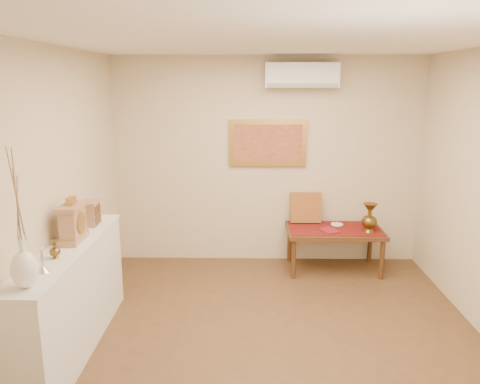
{
  "coord_description": "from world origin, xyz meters",
  "views": [
    {
      "loc": [
        -0.26,
        -3.81,
        2.39
      ],
      "look_at": [
        -0.34,
        1.15,
        1.2
      ],
      "focal_mm": 35.0,
      "sensor_mm": 36.0,
      "label": 1
    }
  ],
  "objects_px": {
    "display_ledge": "(72,299)",
    "mantel_clock": "(73,222)",
    "white_vase": "(19,221)",
    "brass_urn_tall": "(370,215)",
    "low_table": "(334,234)",
    "wooden_chest": "(90,213)"
  },
  "relations": [
    {
      "from": "brass_urn_tall",
      "to": "wooden_chest",
      "type": "relative_size",
      "value": 1.79
    },
    {
      "from": "brass_urn_tall",
      "to": "mantel_clock",
      "type": "height_order",
      "value": "mantel_clock"
    },
    {
      "from": "brass_urn_tall",
      "to": "display_ledge",
      "type": "bearing_deg",
      "value": -150.24
    },
    {
      "from": "white_vase",
      "to": "brass_urn_tall",
      "type": "height_order",
      "value": "white_vase"
    },
    {
      "from": "brass_urn_tall",
      "to": "low_table",
      "type": "relative_size",
      "value": 0.36
    },
    {
      "from": "display_ledge",
      "to": "mantel_clock",
      "type": "bearing_deg",
      "value": 86.5
    },
    {
      "from": "white_vase",
      "to": "mantel_clock",
      "type": "relative_size",
      "value": 2.37
    },
    {
      "from": "mantel_clock",
      "to": "white_vase",
      "type": "bearing_deg",
      "value": -89.07
    },
    {
      "from": "brass_urn_tall",
      "to": "low_table",
      "type": "distance_m",
      "value": 0.51
    },
    {
      "from": "brass_urn_tall",
      "to": "low_table",
      "type": "bearing_deg",
      "value": 163.07
    },
    {
      "from": "low_table",
      "to": "white_vase",
      "type": "bearing_deg",
      "value": -134.5
    },
    {
      "from": "low_table",
      "to": "mantel_clock",
      "type": "bearing_deg",
      "value": -147.08
    },
    {
      "from": "white_vase",
      "to": "wooden_chest",
      "type": "xyz_separation_m",
      "value": [
        -0.02,
        1.45,
        -0.36
      ]
    },
    {
      "from": "white_vase",
      "to": "brass_urn_tall",
      "type": "distance_m",
      "value": 4.05
    },
    {
      "from": "mantel_clock",
      "to": "brass_urn_tall",
      "type": "bearing_deg",
      "value": 27.62
    },
    {
      "from": "brass_urn_tall",
      "to": "mantel_clock",
      "type": "distance_m",
      "value": 3.48
    },
    {
      "from": "display_ledge",
      "to": "low_table",
      "type": "distance_m",
      "value": 3.27
    },
    {
      "from": "brass_urn_tall",
      "to": "low_table",
      "type": "xyz_separation_m",
      "value": [
        -0.4,
        0.12,
        -0.29
      ]
    },
    {
      "from": "display_ledge",
      "to": "low_table",
      "type": "bearing_deg",
      "value": 35.1
    },
    {
      "from": "brass_urn_tall",
      "to": "display_ledge",
      "type": "xyz_separation_m",
      "value": [
        -3.08,
        -1.76,
        -0.29
      ]
    },
    {
      "from": "white_vase",
      "to": "low_table",
      "type": "bearing_deg",
      "value": 45.5
    },
    {
      "from": "display_ledge",
      "to": "mantel_clock",
      "type": "relative_size",
      "value": 4.93
    }
  ]
}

